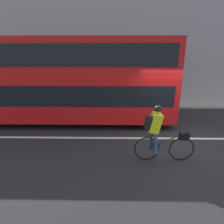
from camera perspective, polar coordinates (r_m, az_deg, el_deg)
The scene contains 6 objects.
ground_plane at distance 6.87m, azimuth 20.11°, elevation -8.99°, with size 80.00×80.00×0.00m, color #232326.
road_center_line at distance 7.07m, azimuth 19.51°, elevation -8.12°, with size 50.00×0.14×0.01m, color silver.
sidewalk_curb at distance 11.72m, azimuth 11.93°, elevation 2.80°, with size 60.00×1.99×0.12m.
building_facade at distance 12.59m, azimuth 12.24°, elevation 23.91°, with size 60.00×0.30×8.90m.
bus at distance 8.52m, azimuth -19.87°, elevation 10.36°, with size 11.07×2.50×3.68m.
cyclist_on_bike at distance 5.17m, azimuth 15.20°, elevation -6.33°, with size 1.75×0.32×1.69m.
Camera 1 is at (-2.24, -5.80, 2.92)m, focal length 28.00 mm.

